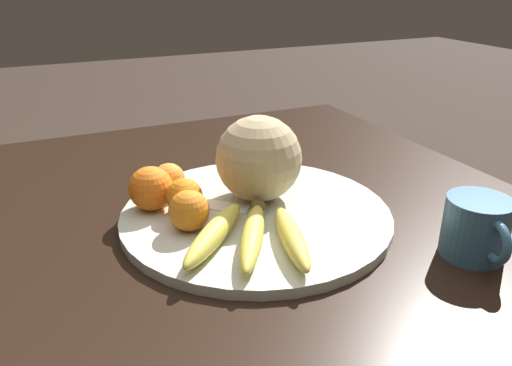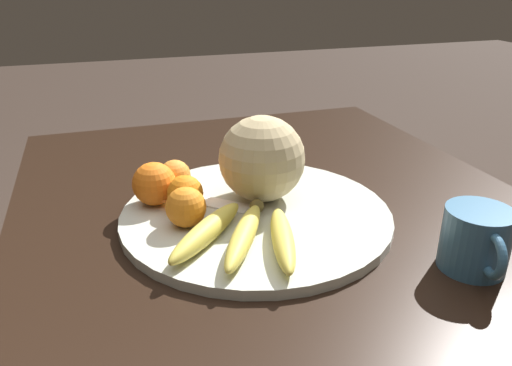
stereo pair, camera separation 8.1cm
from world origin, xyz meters
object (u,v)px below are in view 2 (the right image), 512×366
at_px(ceramic_mug, 476,240).
at_px(produce_tag, 221,204).
at_px(orange_back_left, 185,193).
at_px(kitchen_table, 298,282).
at_px(melon, 262,159).
at_px(banana_bunch, 242,234).
at_px(orange_front_left, 175,176).
at_px(orange_front_right, 186,207).
at_px(orange_mid_center, 154,184).
at_px(fruit_bowl, 256,214).

bearing_deg(ceramic_mug, produce_tag, -132.86).
bearing_deg(orange_back_left, kitchen_table, 58.84).
height_order(melon, banana_bunch, melon).
xyz_separation_m(kitchen_table, orange_front_left, (-0.18, -0.17, 0.14)).
relative_size(orange_front_right, ceramic_mug, 0.50).
bearing_deg(orange_mid_center, produce_tag, 68.24).
height_order(orange_front_left, orange_mid_center, orange_mid_center).
bearing_deg(melon, orange_back_left, -88.50).
height_order(orange_back_left, ceramic_mug, ceramic_mug).
height_order(kitchen_table, orange_back_left, orange_back_left).
bearing_deg(fruit_bowl, banana_bunch, -28.72).
xyz_separation_m(orange_mid_center, ceramic_mug, (0.31, 0.40, -0.01)).
bearing_deg(produce_tag, orange_mid_center, -159.32).
bearing_deg(banana_bunch, orange_back_left, -128.28).
distance_m(fruit_bowl, banana_bunch, 0.11).
bearing_deg(orange_back_left, melon, 91.50).
xyz_separation_m(melon, orange_front_left, (-0.08, -0.14, -0.05)).
bearing_deg(orange_front_left, orange_front_right, -2.59).
bearing_deg(banana_bunch, orange_front_left, -135.65).
bearing_deg(melon, orange_mid_center, -101.35).
bearing_deg(orange_back_left, orange_front_left, -178.13).
height_order(kitchen_table, orange_mid_center, orange_mid_center).
relative_size(fruit_bowl, ceramic_mug, 3.56).
relative_size(banana_bunch, orange_back_left, 3.80).
relative_size(orange_front_right, orange_mid_center, 0.86).
xyz_separation_m(orange_front_right, ceramic_mug, (0.22, 0.36, -0.00)).
distance_m(melon, ceramic_mug, 0.36).
bearing_deg(fruit_bowl, orange_front_right, -82.83).
xyz_separation_m(banana_bunch, orange_back_left, (-0.14, -0.06, 0.01)).
bearing_deg(orange_mid_center, fruit_bowl, 63.04).
height_order(banana_bunch, ceramic_mug, ceramic_mug).
relative_size(fruit_bowl, melon, 3.04).
xyz_separation_m(orange_back_left, produce_tag, (0.00, 0.06, -0.03)).
height_order(orange_front_left, orange_front_right, orange_front_right).
distance_m(banana_bunch, orange_back_left, 0.15).
bearing_deg(orange_mid_center, banana_bunch, 29.80).
relative_size(banana_bunch, orange_mid_center, 3.11).
distance_m(orange_mid_center, produce_tag, 0.12).
bearing_deg(orange_front_right, ceramic_mug, 58.77).
height_order(fruit_bowl, melon, melon).
xyz_separation_m(banana_bunch, produce_tag, (-0.14, 0.00, -0.02)).
height_order(orange_back_left, produce_tag, orange_back_left).
xyz_separation_m(melon, produce_tag, (0.01, -0.07, -0.07)).
relative_size(fruit_bowl, banana_bunch, 1.95).
xyz_separation_m(kitchen_table, melon, (-0.10, -0.03, 0.19)).
relative_size(produce_tag, ceramic_mug, 0.77).
bearing_deg(orange_back_left, orange_front_right, -9.39).
distance_m(banana_bunch, produce_tag, 0.14).
bearing_deg(orange_front_left, kitchen_table, 42.45).
bearing_deg(orange_front_right, banana_bunch, 38.26).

